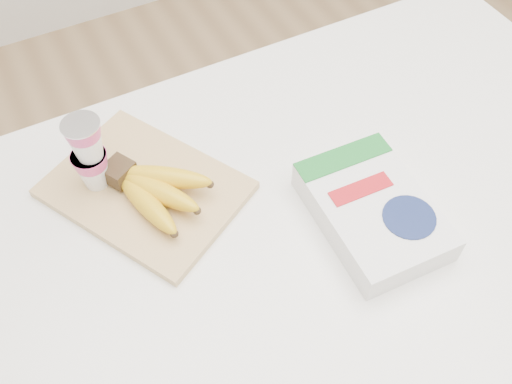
% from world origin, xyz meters
% --- Properties ---
extents(table, '(1.23, 0.82, 0.92)m').
position_xyz_m(table, '(0.00, 0.00, 0.46)').
color(table, white).
rests_on(table, ground).
extents(cutting_board, '(0.36, 0.40, 0.02)m').
position_xyz_m(cutting_board, '(-0.30, 0.16, 0.93)').
color(cutting_board, tan).
rests_on(cutting_board, table).
extents(bananas, '(0.17, 0.20, 0.06)m').
position_xyz_m(bananas, '(-0.29, 0.12, 0.96)').
color(bananas, '#382816').
rests_on(bananas, cutting_board).
extents(yogurt_stack, '(0.07, 0.07, 0.15)m').
position_xyz_m(yogurt_stack, '(-0.37, 0.20, 1.02)').
color(yogurt_stack, white).
rests_on(yogurt_stack, cutting_board).
extents(cereal_box, '(0.18, 0.26, 0.06)m').
position_xyz_m(cereal_box, '(0.02, -0.08, 0.95)').
color(cereal_box, white).
rests_on(cereal_box, table).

